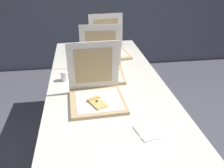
{
  "coord_description": "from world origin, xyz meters",
  "views": [
    {
      "loc": [
        -0.19,
        -1.01,
        1.54
      ],
      "look_at": [
        0.02,
        0.42,
        0.8
      ],
      "focal_mm": 37.43,
      "sensor_mm": 36.0,
      "label": 1
    }
  ],
  "objects_px": {
    "cup_white_far": "(81,62)",
    "cup_white_mid": "(64,76)",
    "table": "(107,88)",
    "napkin_pile": "(150,131)",
    "pizza_box_front": "(97,93)",
    "pizza_box_middle": "(102,68)",
    "pizza_box_back": "(109,49)"
  },
  "relations": [
    {
      "from": "table",
      "to": "pizza_box_front",
      "type": "relative_size",
      "value": 5.68
    },
    {
      "from": "pizza_box_front",
      "to": "cup_white_far",
      "type": "xyz_separation_m",
      "value": [
        -0.09,
        0.61,
        -0.02
      ]
    },
    {
      "from": "table",
      "to": "pizza_box_middle",
      "type": "height_order",
      "value": "pizza_box_middle"
    },
    {
      "from": "cup_white_mid",
      "to": "napkin_pile",
      "type": "height_order",
      "value": "cup_white_mid"
    },
    {
      "from": "table",
      "to": "cup_white_far",
      "type": "height_order",
      "value": "cup_white_far"
    },
    {
      "from": "pizza_box_front",
      "to": "cup_white_mid",
      "type": "bearing_deg",
      "value": 121.01
    },
    {
      "from": "table",
      "to": "pizza_box_back",
      "type": "height_order",
      "value": "pizza_box_back"
    },
    {
      "from": "pizza_box_front",
      "to": "pizza_box_back",
      "type": "height_order",
      "value": "pizza_box_back"
    },
    {
      "from": "pizza_box_back",
      "to": "napkin_pile",
      "type": "bearing_deg",
      "value": -93.88
    },
    {
      "from": "cup_white_mid",
      "to": "napkin_pile",
      "type": "relative_size",
      "value": 0.45
    },
    {
      "from": "table",
      "to": "cup_white_far",
      "type": "bearing_deg",
      "value": 117.42
    },
    {
      "from": "cup_white_far",
      "to": "cup_white_mid",
      "type": "distance_m",
      "value": 0.31
    },
    {
      "from": "table",
      "to": "pizza_box_front",
      "type": "bearing_deg",
      "value": -110.46
    },
    {
      "from": "pizza_box_back",
      "to": "napkin_pile",
      "type": "relative_size",
      "value": 2.39
    },
    {
      "from": "cup_white_far",
      "to": "pizza_box_middle",
      "type": "bearing_deg",
      "value": -50.77
    },
    {
      "from": "pizza_box_middle",
      "to": "pizza_box_back",
      "type": "bearing_deg",
      "value": 78.35
    },
    {
      "from": "pizza_box_front",
      "to": "pizza_box_middle",
      "type": "xyz_separation_m",
      "value": [
        0.08,
        0.41,
        0.0
      ]
    },
    {
      "from": "table",
      "to": "napkin_pile",
      "type": "bearing_deg",
      "value": -75.59
    },
    {
      "from": "pizza_box_front",
      "to": "napkin_pile",
      "type": "distance_m",
      "value": 0.45
    },
    {
      "from": "cup_white_far",
      "to": "cup_white_mid",
      "type": "height_order",
      "value": "same"
    },
    {
      "from": "pizza_box_back",
      "to": "napkin_pile",
      "type": "height_order",
      "value": "pizza_box_back"
    },
    {
      "from": "table",
      "to": "cup_white_mid",
      "type": "xyz_separation_m",
      "value": [
        -0.32,
        0.07,
        0.09
      ]
    },
    {
      "from": "pizza_box_middle",
      "to": "napkin_pile",
      "type": "bearing_deg",
      "value": -73.51
    },
    {
      "from": "table",
      "to": "cup_white_mid",
      "type": "height_order",
      "value": "cup_white_mid"
    },
    {
      "from": "table",
      "to": "cup_white_mid",
      "type": "distance_m",
      "value": 0.33
    },
    {
      "from": "pizza_box_back",
      "to": "cup_white_far",
      "type": "height_order",
      "value": "pizza_box_back"
    },
    {
      "from": "pizza_box_front",
      "to": "cup_white_far",
      "type": "bearing_deg",
      "value": 95.63
    },
    {
      "from": "pizza_box_front",
      "to": "cup_white_mid",
      "type": "distance_m",
      "value": 0.4
    },
    {
      "from": "pizza_box_front",
      "to": "pizza_box_back",
      "type": "bearing_deg",
      "value": 74.66
    },
    {
      "from": "cup_white_far",
      "to": "napkin_pile",
      "type": "xyz_separation_m",
      "value": [
        0.34,
        -0.97,
        -0.03
      ]
    },
    {
      "from": "pizza_box_middle",
      "to": "napkin_pile",
      "type": "distance_m",
      "value": 0.79
    },
    {
      "from": "table",
      "to": "cup_white_far",
      "type": "xyz_separation_m",
      "value": [
        -0.18,
        0.35,
        0.09
      ]
    }
  ]
}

